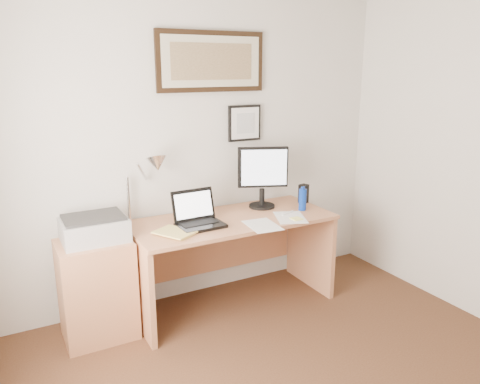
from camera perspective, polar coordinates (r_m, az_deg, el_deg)
wall_back at (r=3.85m, az=-5.53°, el=5.08°), size 3.50×0.02×2.50m
side_cabinet at (r=3.57m, az=-17.03°, el=-11.30°), size 0.50×0.40×0.73m
water_bottle at (r=3.92m, az=7.63°, el=-0.93°), size 0.06×0.06×0.18m
bottle_cap at (r=3.90m, az=7.68°, el=0.49°), size 0.03×0.03×0.02m
speaker at (r=4.14m, az=7.75°, el=-0.20°), size 0.09×0.08×0.17m
paper_sheet_a at (r=3.54m, az=2.74°, el=-4.08°), size 0.25×0.33×0.00m
paper_sheet_b at (r=3.74m, az=6.15°, el=-3.09°), size 0.33×0.38×0.00m
sticky_pad at (r=3.70m, az=6.91°, el=-3.26°), size 0.08×0.08×0.01m
marker_pen at (r=3.83m, az=5.83°, el=-2.58°), size 0.14×0.06×0.02m
book at (r=3.32m, az=-9.08°, el=-5.43°), size 0.31×0.34×0.02m
desk at (r=3.86m, az=-1.53°, el=-6.18°), size 1.60×0.70×0.75m
laptop at (r=3.54m, az=-5.15°, el=-3.16°), size 0.35×0.30×0.26m
lcd_monitor at (r=3.92m, az=2.80°, el=2.19°), size 0.40×0.22×0.52m
printer at (r=3.43m, az=-17.35°, el=-4.25°), size 0.44×0.34×0.18m
desk_lamp at (r=3.55m, az=-10.39°, el=3.02°), size 0.29×0.27×0.53m
picture_large at (r=3.83m, az=-3.49°, el=15.59°), size 0.92×0.04×0.47m
picture_small at (r=3.99m, az=0.57°, el=8.40°), size 0.30×0.03×0.30m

